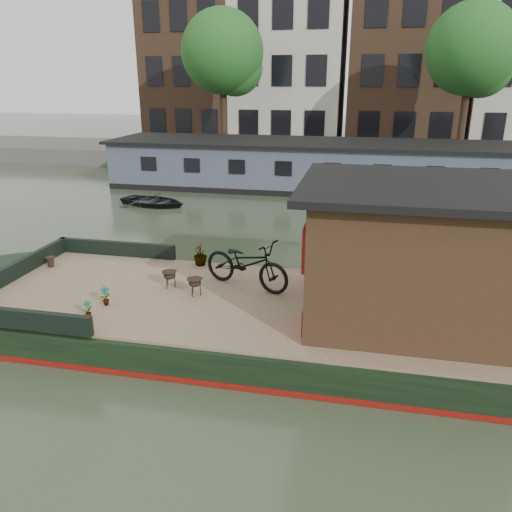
% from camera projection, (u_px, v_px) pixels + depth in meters
% --- Properties ---
extents(ground, '(120.00, 120.00, 0.00)m').
position_uv_depth(ground, '(287.00, 335.00, 9.71)').
color(ground, '#2C3924').
rests_on(ground, ground).
extents(houseboat_hull, '(14.01, 4.02, 0.60)m').
position_uv_depth(houseboat_hull, '(221.00, 316.00, 9.88)').
color(houseboat_hull, black).
rests_on(houseboat_hull, ground).
extents(houseboat_deck, '(11.80, 3.80, 0.05)m').
position_uv_depth(houseboat_deck, '(288.00, 305.00, 9.50)').
color(houseboat_deck, '#9D7E61').
rests_on(houseboat_deck, houseboat_hull).
extents(bow_bulwark, '(3.00, 4.00, 0.35)m').
position_uv_depth(bow_bulwark, '(48.00, 275.00, 10.42)').
color(bow_bulwark, black).
rests_on(bow_bulwark, houseboat_deck).
extents(cabin, '(4.00, 3.50, 2.42)m').
position_uv_depth(cabin, '(414.00, 251.00, 8.65)').
color(cabin, '#342514').
rests_on(cabin, houseboat_deck).
extents(bicycle, '(2.08, 1.32, 1.03)m').
position_uv_depth(bicycle, '(246.00, 263.00, 10.12)').
color(bicycle, black).
rests_on(bicycle, houseboat_deck).
extents(potted_plant_a, '(0.24, 0.23, 0.38)m').
position_uv_depth(potted_plant_a, '(105.00, 296.00, 9.39)').
color(potted_plant_a, brown).
rests_on(potted_plant_a, houseboat_deck).
extents(potted_plant_d, '(0.38, 0.38, 0.55)m').
position_uv_depth(potted_plant_d, '(200.00, 254.00, 11.41)').
color(potted_plant_d, brown).
rests_on(potted_plant_d, houseboat_deck).
extents(potted_plant_e, '(0.19, 0.21, 0.34)m').
position_uv_depth(potted_plant_e, '(88.00, 309.00, 8.90)').
color(potted_plant_e, '#A66530').
rests_on(potted_plant_e, houseboat_deck).
extents(brazier_front, '(0.39, 0.39, 0.35)m').
position_uv_depth(brazier_front, '(195.00, 287.00, 9.83)').
color(brazier_front, black).
rests_on(brazier_front, houseboat_deck).
extents(brazier_rear, '(0.39, 0.39, 0.35)m').
position_uv_depth(brazier_rear, '(170.00, 279.00, 10.21)').
color(brazier_rear, black).
rests_on(brazier_rear, houseboat_deck).
extents(bollard_port, '(0.21, 0.21, 0.24)m').
position_uv_depth(bollard_port, '(51.00, 262.00, 11.36)').
color(bollard_port, black).
rests_on(bollard_port, houseboat_deck).
extents(dinghy, '(3.14, 2.56, 0.57)m').
position_uv_depth(dinghy, '(153.00, 198.00, 19.64)').
color(dinghy, black).
rests_on(dinghy, ground).
extents(far_houseboat, '(20.40, 4.40, 2.11)m').
position_uv_depth(far_houseboat, '(335.00, 168.00, 22.29)').
color(far_houseboat, '#434B5A').
rests_on(far_houseboat, ground).
extents(quay, '(60.00, 6.00, 0.90)m').
position_uv_depth(quay, '(341.00, 158.00, 28.46)').
color(quay, '#47443F').
rests_on(quay, ground).
extents(townhouse_row, '(27.25, 8.00, 16.50)m').
position_uv_depth(townhouse_row, '(356.00, 27.00, 32.39)').
color(townhouse_row, brown).
rests_on(townhouse_row, ground).
extents(tree_left, '(4.40, 4.40, 7.40)m').
position_uv_depth(tree_left, '(225.00, 56.00, 26.57)').
color(tree_left, '#332316').
rests_on(tree_left, quay).
extents(tree_right, '(4.40, 4.40, 7.40)m').
position_uv_depth(tree_right, '(475.00, 53.00, 24.12)').
color(tree_right, '#332316').
rests_on(tree_right, quay).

